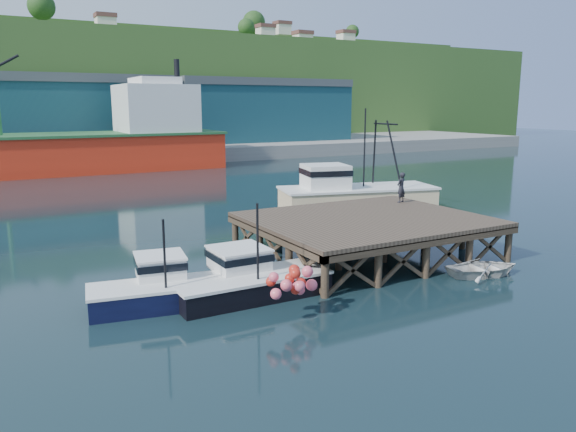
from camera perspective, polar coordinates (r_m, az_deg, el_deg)
ground at (r=28.30m, az=-1.10°, el=-5.42°), size 300.00×300.00×0.00m
wharf at (r=30.57m, az=8.19°, el=-0.52°), size 12.00×10.00×2.62m
far_quay at (r=95.05m, az=-21.50°, el=6.24°), size 160.00×40.00×2.00m
warehouse_mid at (r=89.85m, az=-21.31°, el=9.53°), size 28.00×16.00×9.00m
warehouse_right at (r=98.67m, az=-3.54°, el=10.36°), size 30.00×16.00×9.00m
cargo_ship at (r=72.21m, az=-25.87°, el=6.37°), size 55.50×10.00×13.75m
hillside at (r=124.61m, az=-23.81°, el=11.71°), size 220.00×50.00×22.00m
boat_navy at (r=23.83m, az=-12.55°, el=-7.04°), size 6.31×3.79×3.77m
boat_black at (r=24.37m, az=-4.06°, el=-6.34°), size 6.83×5.77×4.21m
trawler at (r=42.57m, az=6.82°, el=2.41°), size 12.35×6.89×7.82m
dinghy at (r=28.76m, az=19.26°, el=-5.02°), size 4.14×3.38×0.75m
dockworker at (r=35.50m, az=11.42°, el=2.86°), size 0.79×0.64×1.88m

